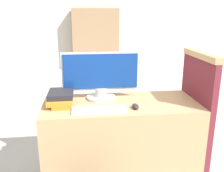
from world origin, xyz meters
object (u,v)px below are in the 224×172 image
(monitor, at_px, (101,76))
(book_stack, at_px, (61,98))
(mouse, at_px, (135,106))
(keyboard, at_px, (99,110))

(monitor, distance_m, book_stack, 0.39)
(monitor, bearing_deg, mouse, -47.63)
(monitor, distance_m, mouse, 0.42)
(monitor, bearing_deg, book_stack, -161.61)
(monitor, relative_size, mouse, 6.75)
(keyboard, bearing_deg, book_stack, 148.56)
(keyboard, distance_m, mouse, 0.29)
(monitor, distance_m, keyboard, 0.36)
(mouse, relative_size, book_stack, 0.36)
(mouse, distance_m, book_stack, 0.62)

